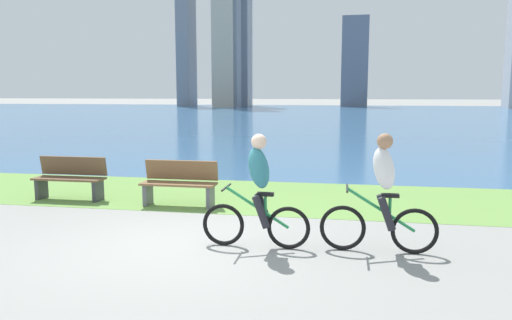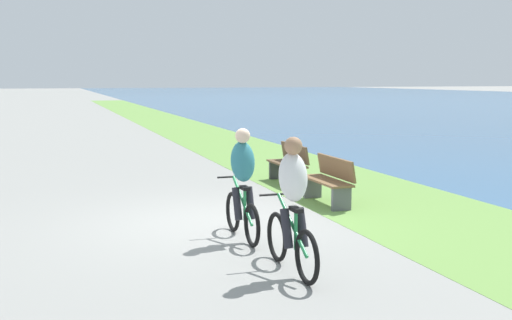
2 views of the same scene
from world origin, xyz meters
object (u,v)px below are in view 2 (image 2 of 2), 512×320
Objects in this scene: cyclist_trailing at (292,206)px; bench_near_path at (329,181)px; bench_far_along_path at (289,164)px; cyclist_lead at (242,184)px.

bench_near_path is (-3.75, 2.27, -0.39)m from cyclist_trailing.
bench_near_path is at bearing 148.84° from cyclist_trailing.
cyclist_trailing is at bearing -31.16° from bench_near_path.
cyclist_trailing is at bearing -21.28° from bench_far_along_path.
cyclist_trailing is at bearing 3.04° from cyclist_lead.
bench_near_path is 2.47m from bench_far_along_path.
cyclist_lead is 1.75m from cyclist_trailing.
bench_far_along_path is (-6.22, 2.42, -0.39)m from cyclist_trailing.
cyclist_lead is at bearing -49.66° from bench_near_path.
bench_far_along_path is at bearing 158.72° from cyclist_trailing.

